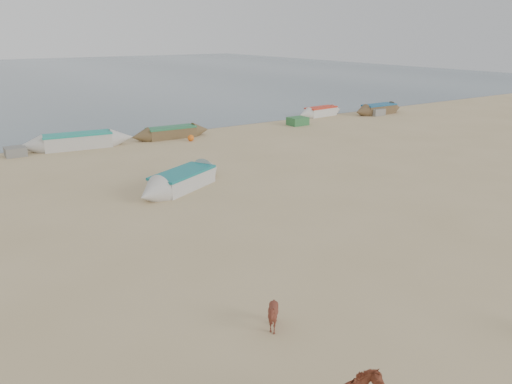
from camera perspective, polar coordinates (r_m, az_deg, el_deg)
ground at (r=17.86m, az=7.18°, el=-6.35°), size 140.00×140.00×0.00m
calf_front at (r=13.00m, az=1.95°, el=-13.89°), size 0.91×0.83×0.90m
near_canoe at (r=24.44m, az=-8.37°, el=1.40°), size 6.00×4.04×0.86m
waterline_canoes at (r=34.41m, az=-19.36°, el=5.40°), size 55.63×4.63×1.00m
beach_clutter at (r=35.76m, az=-8.55°, el=6.42°), size 47.64×3.06×0.64m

